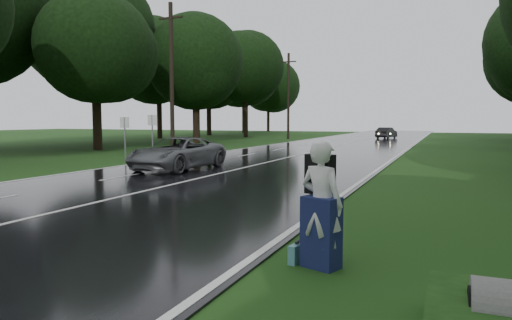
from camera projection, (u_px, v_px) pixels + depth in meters
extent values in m
cube|color=black|center=(292.00, 157.00, 27.77)|extent=(12.00, 140.00, 0.04)
cube|color=silver|center=(292.00, 156.00, 27.77)|extent=(0.12, 140.00, 0.01)
imported|color=#55585B|center=(178.00, 153.00, 20.42)|extent=(2.64, 5.27, 1.43)
imported|color=black|center=(387.00, 133.00, 53.94)|extent=(2.15, 4.13, 1.29)
imported|color=silver|center=(322.00, 204.00, 6.95)|extent=(0.82, 0.68, 1.94)
cube|color=#171F4C|center=(321.00, 232.00, 6.98)|extent=(0.64, 0.53, 1.09)
cube|color=black|center=(320.00, 174.00, 7.19)|extent=(0.49, 0.37, 0.62)
cube|color=teal|center=(297.00, 253.00, 7.26)|extent=(0.19, 0.44, 0.30)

